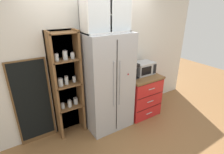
# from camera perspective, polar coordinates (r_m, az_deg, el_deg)

# --- Properties ---
(ground_plane) EXTENTS (10.67, 10.67, 0.00)m
(ground_plane) POSITION_cam_1_polar(r_m,az_deg,el_deg) (3.74, -1.00, -15.09)
(ground_plane) COLOR olive
(wall_back_cream) EXTENTS (4.98, 0.10, 2.55)m
(wall_back_cream) POSITION_cam_1_polar(r_m,az_deg,el_deg) (3.46, -4.60, 5.51)
(wall_back_cream) COLOR silver
(wall_back_cream) RESTS_ON ground
(refrigerator) EXTENTS (0.85, 0.64, 1.85)m
(refrigerator) POSITION_cam_1_polar(r_m,az_deg,el_deg) (3.29, -1.47, -1.85)
(refrigerator) COLOR #ADAFB5
(refrigerator) RESTS_ON ground
(pantry_shelf_column) EXTENTS (0.52, 0.31, 1.92)m
(pantry_shelf_column) POSITION_cam_1_polar(r_m,az_deg,el_deg) (3.20, -14.65, -2.01)
(pantry_shelf_column) COLOR brown
(pantry_shelf_column) RESTS_ON ground
(counter_cabinet) EXTENTS (0.74, 0.67, 0.90)m
(counter_cabinet) POSITION_cam_1_polar(r_m,az_deg,el_deg) (3.94, 9.07, -5.52)
(counter_cabinet) COLOR red
(counter_cabinet) RESTS_ON ground
(microwave) EXTENTS (0.44, 0.33, 0.26)m
(microwave) POSITION_cam_1_polar(r_m,az_deg,el_deg) (3.79, 10.19, 2.88)
(microwave) COLOR #ADAFB5
(microwave) RESTS_ON counter_cabinet
(coffee_maker) EXTENTS (0.17, 0.20, 0.31)m
(coffee_maker) POSITION_cam_1_polar(r_m,az_deg,el_deg) (3.55, 6.63, 2.13)
(coffee_maker) COLOR black
(coffee_maker) RESTS_ON counter_cabinet
(mug_charcoal) EXTENTS (0.11, 0.07, 0.09)m
(mug_charcoal) POSITION_cam_1_polar(r_m,az_deg,el_deg) (3.76, 9.19, 1.40)
(mug_charcoal) COLOR #2D2D33
(mug_charcoal) RESTS_ON counter_cabinet
(bottle_cobalt) EXTENTS (0.06, 0.06, 0.25)m
(bottle_cobalt) POSITION_cam_1_polar(r_m,az_deg,el_deg) (3.71, 9.64, 2.08)
(bottle_cobalt) COLOR navy
(bottle_cobalt) RESTS_ON counter_cabinet
(upper_cabinet) EXTENTS (0.82, 0.32, 0.57)m
(upper_cabinet) POSITION_cam_1_polar(r_m,az_deg,el_deg) (3.04, -2.18, 19.73)
(upper_cabinet) COLOR silver
(upper_cabinet) RESTS_ON refrigerator
(chalkboard_menu) EXTENTS (0.60, 0.04, 1.51)m
(chalkboard_menu) POSITION_cam_1_polar(r_m,az_deg,el_deg) (3.26, -24.29, -7.60)
(chalkboard_menu) COLOR brown
(chalkboard_menu) RESTS_ON ground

